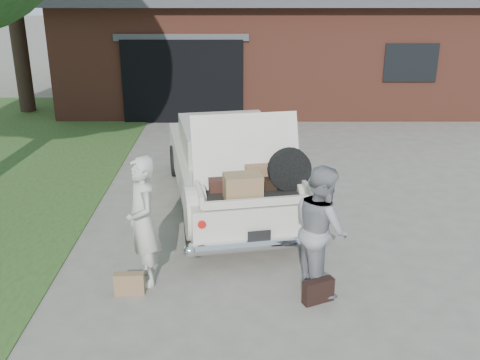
{
  "coord_description": "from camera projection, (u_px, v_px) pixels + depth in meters",
  "views": [
    {
      "loc": [
        -0.02,
        -6.84,
        3.91
      ],
      "look_at": [
        0.0,
        0.6,
        1.1
      ],
      "focal_mm": 42.0,
      "sensor_mm": 36.0,
      "label": 1
    }
  ],
  "objects": [
    {
      "name": "ground",
      "position": [
        240.0,
        269.0,
        7.79
      ],
      "size": [
        90.0,
        90.0,
        0.0
      ],
      "primitive_type": "plane",
      "color": "gray",
      "rests_on": "ground"
    },
    {
      "name": "house",
      "position": [
        270.0,
        43.0,
        17.93
      ],
      "size": [
        12.8,
        7.8,
        3.3
      ],
      "color": "brown",
      "rests_on": "ground"
    },
    {
      "name": "sedan",
      "position": [
        230.0,
        166.0,
        9.7
      ],
      "size": [
        2.69,
        5.08,
        1.95
      ],
      "rotation": [
        0.0,
        0.0,
        0.18
      ],
      "color": "beige",
      "rests_on": "ground"
    },
    {
      "name": "woman_left",
      "position": [
        143.0,
        222.0,
        7.19
      ],
      "size": [
        0.65,
        0.75,
        1.74
      ],
      "primitive_type": "imported",
      "rotation": [
        0.0,
        0.0,
        -1.14
      ],
      "color": "beige",
      "rests_on": "ground"
    },
    {
      "name": "woman_right",
      "position": [
        321.0,
        229.0,
        7.08
      ],
      "size": [
        0.84,
        0.96,
        1.67
      ],
      "primitive_type": "imported",
      "rotation": [
        0.0,
        0.0,
        1.86
      ],
      "color": "gray",
      "rests_on": "ground"
    },
    {
      "name": "suitcase_left",
      "position": [
        129.0,
        284.0,
        7.15
      ],
      "size": [
        0.39,
        0.14,
        0.29
      ],
      "primitive_type": "cube",
      "rotation": [
        0.0,
        0.0,
        0.04
      ],
      "color": "#916F4A",
      "rests_on": "ground"
    },
    {
      "name": "suitcase_right",
      "position": [
        318.0,
        291.0,
        6.97
      ],
      "size": [
        0.42,
        0.28,
        0.31
      ],
      "primitive_type": "cube",
      "rotation": [
        0.0,
        0.0,
        0.43
      ],
      "color": "black",
      "rests_on": "ground"
    }
  ]
}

